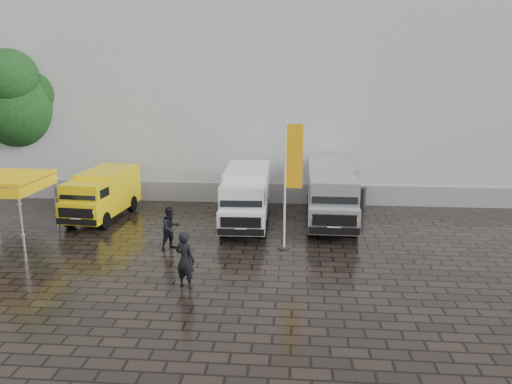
{
  "coord_description": "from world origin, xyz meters",
  "views": [
    {
      "loc": [
        1.01,
        -16.62,
        6.47
      ],
      "look_at": [
        -0.58,
        2.2,
        1.94
      ],
      "focal_mm": 35.0,
      "sensor_mm": 36.0,
      "label": 1
    }
  ],
  "objects_px": {
    "person_tent": "(171,228)",
    "wheelie_bin": "(359,198)",
    "van_silver": "(331,195)",
    "flagpole": "(290,178)",
    "person_front": "(185,260)",
    "canopy_tent": "(3,180)",
    "van_white": "(246,198)",
    "van_yellow": "(102,196)"
  },
  "relations": [
    {
      "from": "van_white",
      "to": "person_front",
      "type": "height_order",
      "value": "van_white"
    },
    {
      "from": "flagpole",
      "to": "person_front",
      "type": "distance_m",
      "value": 5.22
    },
    {
      "from": "van_yellow",
      "to": "van_silver",
      "type": "relative_size",
      "value": 0.78
    },
    {
      "from": "van_silver",
      "to": "canopy_tent",
      "type": "distance_m",
      "value": 13.38
    },
    {
      "from": "flagpole",
      "to": "van_yellow",
      "type": "bearing_deg",
      "value": 158.94
    },
    {
      "from": "canopy_tent",
      "to": "van_silver",
      "type": "bearing_deg",
      "value": 13.95
    },
    {
      "from": "van_yellow",
      "to": "person_front",
      "type": "bearing_deg",
      "value": -47.81
    },
    {
      "from": "person_front",
      "to": "canopy_tent",
      "type": "bearing_deg",
      "value": -5.21
    },
    {
      "from": "person_front",
      "to": "person_tent",
      "type": "xyz_separation_m",
      "value": [
        -1.3,
        3.37,
        -0.08
      ]
    },
    {
      "from": "van_silver",
      "to": "person_front",
      "type": "xyz_separation_m",
      "value": [
        -4.86,
        -7.22,
        -0.4
      ]
    },
    {
      "from": "van_silver",
      "to": "wheelie_bin",
      "type": "distance_m",
      "value": 3.12
    },
    {
      "from": "van_white",
      "to": "flagpole",
      "type": "distance_m",
      "value": 3.8
    },
    {
      "from": "van_silver",
      "to": "person_tent",
      "type": "distance_m",
      "value": 7.28
    },
    {
      "from": "flagpole",
      "to": "person_front",
      "type": "relative_size",
      "value": 2.73
    },
    {
      "from": "person_tent",
      "to": "wheelie_bin",
      "type": "bearing_deg",
      "value": -7.81
    },
    {
      "from": "van_white",
      "to": "person_tent",
      "type": "distance_m",
      "value": 4.16
    },
    {
      "from": "flagpole",
      "to": "wheelie_bin",
      "type": "bearing_deg",
      "value": 61.52
    },
    {
      "from": "van_white",
      "to": "canopy_tent",
      "type": "xyz_separation_m",
      "value": [
        -9.27,
        -2.68,
        1.19
      ]
    },
    {
      "from": "van_white",
      "to": "wheelie_bin",
      "type": "bearing_deg",
      "value": 29.58
    },
    {
      "from": "canopy_tent",
      "to": "wheelie_bin",
      "type": "distance_m",
      "value": 15.71
    },
    {
      "from": "person_front",
      "to": "person_tent",
      "type": "height_order",
      "value": "person_front"
    },
    {
      "from": "van_silver",
      "to": "flagpole",
      "type": "relative_size",
      "value": 1.22
    },
    {
      "from": "canopy_tent",
      "to": "wheelie_bin",
      "type": "xyz_separation_m",
      "value": [
        14.47,
        5.82,
        -1.86
      ]
    },
    {
      "from": "canopy_tent",
      "to": "person_tent",
      "type": "relative_size",
      "value": 1.79
    },
    {
      "from": "van_yellow",
      "to": "van_white",
      "type": "bearing_deg",
      "value": 1.54
    },
    {
      "from": "person_tent",
      "to": "van_silver",
      "type": "bearing_deg",
      "value": -15.8
    },
    {
      "from": "person_front",
      "to": "wheelie_bin",
      "type": "bearing_deg",
      "value": -101.89
    },
    {
      "from": "van_silver",
      "to": "person_front",
      "type": "relative_size",
      "value": 3.33
    },
    {
      "from": "flagpole",
      "to": "person_tent",
      "type": "height_order",
      "value": "flagpole"
    },
    {
      "from": "van_white",
      "to": "person_front",
      "type": "xyz_separation_m",
      "value": [
        -1.19,
        -6.68,
        -0.3
      ]
    },
    {
      "from": "canopy_tent",
      "to": "van_yellow",
      "type": "bearing_deg",
      "value": 48.63
    },
    {
      "from": "flagpole",
      "to": "van_silver",
      "type": "bearing_deg",
      "value": 63.05
    },
    {
      "from": "canopy_tent",
      "to": "person_front",
      "type": "height_order",
      "value": "canopy_tent"
    },
    {
      "from": "flagpole",
      "to": "person_tent",
      "type": "distance_m",
      "value": 4.82
    },
    {
      "from": "van_yellow",
      "to": "canopy_tent",
      "type": "bearing_deg",
      "value": -126.58
    },
    {
      "from": "wheelie_bin",
      "to": "person_tent",
      "type": "bearing_deg",
      "value": -122.75
    },
    {
      "from": "canopy_tent",
      "to": "person_tent",
      "type": "xyz_separation_m",
      "value": [
        6.78,
        -0.64,
        -1.57
      ]
    },
    {
      "from": "van_white",
      "to": "person_tent",
      "type": "bearing_deg",
      "value": -128.49
    },
    {
      "from": "flagpole",
      "to": "person_tent",
      "type": "xyz_separation_m",
      "value": [
        -4.41,
        -0.41,
        -1.9
      ]
    },
    {
      "from": "van_white",
      "to": "canopy_tent",
      "type": "bearing_deg",
      "value": -165.47
    },
    {
      "from": "wheelie_bin",
      "to": "van_yellow",
      "type": "bearing_deg",
      "value": -149.54
    },
    {
      "from": "person_tent",
      "to": "canopy_tent",
      "type": "bearing_deg",
      "value": 126.79
    }
  ]
}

